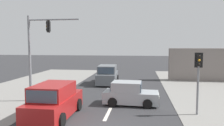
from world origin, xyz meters
TOP-DOWN VIEW (x-y plane):
  - lane_dash_mid at (0.00, 3.00)m, footprint 0.20×2.40m
  - lane_dash_far at (0.00, 8.00)m, footprint 0.20×2.40m
  - traffic_signal_mast at (-5.33, 5.16)m, footprint 3.69×0.44m
  - pedestal_signal_right_kerb at (5.08, 3.52)m, footprint 0.44×0.29m
  - hatchback_crossing_left at (1.15, 5.23)m, footprint 3.71×1.92m
  - suv_kerbside_parked at (-1.54, 12.80)m, footprint 2.20×4.60m
  - suv_oncoming_near at (-2.81, 2.02)m, footprint 2.10×4.56m

SIDE VIEW (x-z plane):
  - lane_dash_mid at x=0.00m, z-range 0.00..0.01m
  - lane_dash_far at x=0.00m, z-range 0.00..0.01m
  - hatchback_crossing_left at x=1.15m, z-range -0.06..1.47m
  - suv_kerbside_parked at x=-1.54m, z-range -0.06..1.83m
  - suv_oncoming_near at x=-2.81m, z-range -0.06..1.83m
  - pedestal_signal_right_kerb at x=5.08m, z-range 0.64..4.20m
  - traffic_signal_mast at x=-5.33m, z-range 0.83..6.83m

